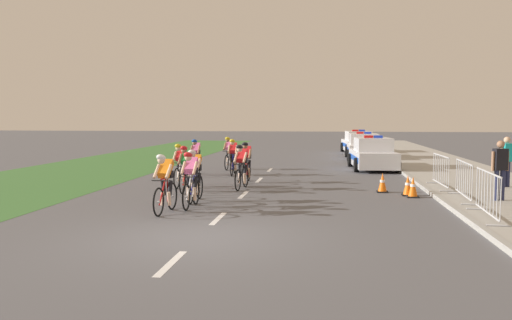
{
  "coord_description": "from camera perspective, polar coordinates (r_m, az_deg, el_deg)",
  "views": [
    {
      "loc": [
        2.55,
        -10.49,
        2.45
      ],
      "look_at": [
        0.39,
        6.1,
        1.1
      ],
      "focal_mm": 37.58,
      "sensor_mm": 36.0,
      "label": 1
    }
  ],
  "objects": [
    {
      "name": "cyclist_lead",
      "position": [
        13.78,
        -9.65,
        -2.39
      ],
      "size": [
        0.43,
        1.72,
        1.56
      ],
      "color": "black",
      "rests_on": "ground"
    },
    {
      "name": "cyclist_sixth",
      "position": [
        18.84,
        -8.04,
        -0.5
      ],
      "size": [
        0.42,
        1.72,
        1.56
      ],
      "color": "black",
      "rests_on": "ground"
    },
    {
      "name": "cyclist_ninth",
      "position": [
        22.6,
        -6.42,
        0.36
      ],
      "size": [
        0.42,
        1.72,
        1.56
      ],
      "color": "black",
      "rests_on": "ground"
    },
    {
      "name": "police_car_third",
      "position": [
        37.06,
        10.81,
        1.79
      ],
      "size": [
        2.29,
        4.54,
        1.59
      ],
      "color": "white",
      "rests_on": "ground"
    },
    {
      "name": "cyclist_seventh",
      "position": [
        19.93,
        -1.03,
        -0.18
      ],
      "size": [
        0.42,
        1.72,
        1.56
      ],
      "color": "black",
      "rests_on": "ground"
    },
    {
      "name": "kerb_edge",
      "position": [
        24.83,
        15.07,
        -1.06
      ],
      "size": [
        0.16,
        60.0,
        0.13
      ],
      "primitive_type": "cube",
      "color": "#9E9E99",
      "rests_on": "ground"
    },
    {
      "name": "cyclist_third",
      "position": [
        15.51,
        -6.54,
        -1.57
      ],
      "size": [
        0.42,
        1.72,
        1.56
      ],
      "color": "black",
      "rests_on": "ground"
    },
    {
      "name": "cyclist_second",
      "position": [
        14.53,
        -6.95,
        -2.0
      ],
      "size": [
        0.42,
        1.72,
        1.56
      ],
      "color": "black",
      "rests_on": "ground"
    },
    {
      "name": "cyclist_tenth",
      "position": [
        25.0,
        -2.9,
        0.79
      ],
      "size": [
        0.43,
        1.72,
        1.56
      ],
      "color": "black",
      "rests_on": "ground"
    },
    {
      "name": "spectator_middle",
      "position": [
        19.62,
        25.1,
        0.18
      ],
      "size": [
        0.49,
        0.37,
        1.68
      ],
      "color": "#23284C",
      "rests_on": "sidewalk_slab"
    },
    {
      "name": "lane_markings_centre",
      "position": [
        16.91,
        -1.34,
        -3.71
      ],
      "size": [
        0.14,
        17.6,
        0.01
      ],
      "color": "white",
      "rests_on": "ground"
    },
    {
      "name": "cyclist_eighth",
      "position": [
        22.55,
        -2.45,
        0.38
      ],
      "size": [
        0.43,
        1.72,
        1.56
      ],
      "color": "black",
      "rests_on": "ground"
    },
    {
      "name": "traffic_cone_mid",
      "position": [
        17.34,
        15.85,
        -2.65
      ],
      "size": [
        0.36,
        0.36,
        0.64
      ],
      "color": "black",
      "rests_on": "ground"
    },
    {
      "name": "grass_verge",
      "position": [
        26.96,
        -16.68,
        -0.79
      ],
      "size": [
        7.0,
        60.0,
        0.01
      ],
      "primitive_type": "cube",
      "color": "#3D7033",
      "rests_on": "ground"
    },
    {
      "name": "spectator_closest",
      "position": [
        16.38,
        24.53,
        -0.59
      ],
      "size": [
        0.52,
        0.31,
        1.68
      ],
      "color": "#23284C",
      "rests_on": "sidewalk_slab"
    },
    {
      "name": "ground_plane",
      "position": [
        11.07,
        -6.16,
        -8.2
      ],
      "size": [
        160.0,
        160.0,
        0.0
      ],
      "primitive_type": "plane",
      "color": "#56565B"
    },
    {
      "name": "police_car_second",
      "position": [
        31.7,
        11.38,
        1.32
      ],
      "size": [
        2.01,
        4.41,
        1.59
      ],
      "color": "white",
      "rests_on": "ground"
    },
    {
      "name": "traffic_cone_far",
      "position": [
        17.88,
        13.31,
        -2.38
      ],
      "size": [
        0.36,
        0.36,
        0.64
      ],
      "color": "black",
      "rests_on": "ground"
    },
    {
      "name": "crowd_barrier_middle",
      "position": [
        16.29,
        21.24,
        -2.06
      ],
      "size": [
        0.62,
        2.32,
        1.07
      ],
      "color": "#B7BABF",
      "rests_on": "sidewalk_slab"
    },
    {
      "name": "sidewalk_slab",
      "position": [
        25.22,
        20.01,
        -1.11
      ],
      "size": [
        4.54,
        60.0,
        0.12
      ],
      "primitive_type": "cube",
      "color": "#A3A099",
      "rests_on": "ground"
    },
    {
      "name": "cyclist_fourth",
      "position": [
        17.59,
        -7.44,
        -0.85
      ],
      "size": [
        0.42,
        1.72,
        1.56
      ],
      "color": "black",
      "rests_on": "ground"
    },
    {
      "name": "cyclist_fifth",
      "position": [
        18.11,
        -1.54,
        -0.66
      ],
      "size": [
        0.45,
        1.72,
        1.56
      ],
      "color": "black",
      "rests_on": "ground"
    },
    {
      "name": "traffic_cone_near",
      "position": [
        17.0,
        16.36,
        -2.8
      ],
      "size": [
        0.36,
        0.36,
        0.64
      ],
      "color": "black",
      "rests_on": "ground"
    },
    {
      "name": "crowd_barrier_rear",
      "position": [
        18.8,
        19.07,
        -1.15
      ],
      "size": [
        0.51,
        2.32,
        1.07
      ],
      "color": "#B7BABF",
      "rests_on": "sidewalk_slab"
    },
    {
      "name": "crowd_barrier_front",
      "position": [
        13.54,
        23.43,
        -3.42
      ],
      "size": [
        0.62,
        2.32,
        1.07
      ],
      "color": "#B7BABF",
      "rests_on": "sidewalk_slab"
    },
    {
      "name": "police_car_nearest",
      "position": [
        25.6,
        12.31,
        0.54
      ],
      "size": [
        2.2,
        4.5,
        1.59
      ],
      "color": "silver",
      "rests_on": "ground"
    }
  ]
}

